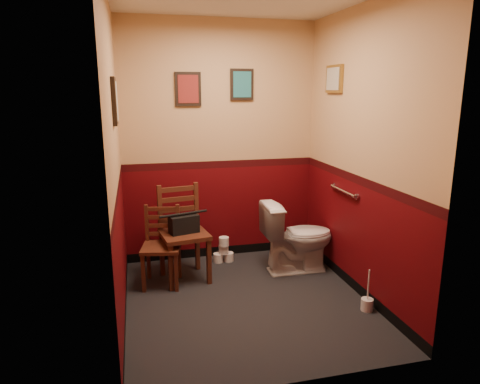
% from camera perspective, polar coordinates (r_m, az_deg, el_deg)
% --- Properties ---
extents(floor, '(2.20, 2.40, 0.00)m').
position_cam_1_polar(floor, '(4.16, 0.85, -14.32)').
color(floor, black).
rests_on(floor, ground).
extents(wall_back, '(2.20, 0.00, 2.70)m').
position_cam_1_polar(wall_back, '(4.89, -2.67, 6.50)').
color(wall_back, '#490509').
rests_on(wall_back, ground).
extents(wall_front, '(2.20, 0.00, 2.70)m').
position_cam_1_polar(wall_front, '(2.61, 7.61, 0.34)').
color(wall_front, '#490509').
rests_on(wall_front, ground).
extents(wall_left, '(0.00, 2.40, 2.70)m').
position_cam_1_polar(wall_left, '(3.62, -16.23, 3.55)').
color(wall_left, '#490509').
rests_on(wall_left, ground).
extents(wall_right, '(0.00, 2.40, 2.70)m').
position_cam_1_polar(wall_right, '(4.15, 15.84, 4.77)').
color(wall_right, '#490509').
rests_on(wall_right, ground).
extents(grab_bar, '(0.05, 0.56, 0.06)m').
position_cam_1_polar(grab_bar, '(4.42, 13.59, 0.13)').
color(grab_bar, silver).
rests_on(grab_bar, wall_right).
extents(framed_print_back_a, '(0.28, 0.04, 0.36)m').
position_cam_1_polar(framed_print_back_a, '(4.78, -6.94, 13.47)').
color(framed_print_back_a, black).
rests_on(framed_print_back_a, wall_back).
extents(framed_print_back_b, '(0.26, 0.04, 0.34)m').
position_cam_1_polar(framed_print_back_b, '(4.89, 0.26, 14.14)').
color(framed_print_back_b, black).
rests_on(framed_print_back_b, wall_back).
extents(framed_print_left, '(0.04, 0.30, 0.38)m').
position_cam_1_polar(framed_print_left, '(3.67, -16.36, 11.54)').
color(framed_print_left, black).
rests_on(framed_print_left, wall_left).
extents(framed_print_right, '(0.04, 0.34, 0.28)m').
position_cam_1_polar(framed_print_right, '(4.63, 12.44, 14.51)').
color(framed_print_right, olive).
rests_on(framed_print_right, wall_right).
extents(toilet, '(0.78, 0.44, 0.76)m').
position_cam_1_polar(toilet, '(4.71, 7.66, -6.00)').
color(toilet, white).
rests_on(toilet, floor).
extents(toilet_brush, '(0.11, 0.11, 0.39)m').
position_cam_1_polar(toilet_brush, '(4.14, 16.58, -14.08)').
color(toilet_brush, silver).
rests_on(toilet_brush, floor).
extents(chair_left, '(0.44, 0.44, 0.80)m').
position_cam_1_polar(chair_left, '(4.43, -10.41, -7.10)').
color(chair_left, '#4A2216').
rests_on(chair_left, floor).
extents(chair_right, '(0.53, 0.53, 0.98)m').
position_cam_1_polar(chair_right, '(4.49, -7.60, -5.47)').
color(chair_right, '#4A2216').
rests_on(chair_right, floor).
extents(handbag, '(0.32, 0.22, 0.21)m').
position_cam_1_polar(handbag, '(4.41, -7.50, -4.24)').
color(handbag, black).
rests_on(handbag, chair_right).
extents(tp_stack, '(0.24, 0.14, 0.31)m').
position_cam_1_polar(tp_stack, '(4.98, -2.19, -7.92)').
color(tp_stack, silver).
rests_on(tp_stack, floor).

